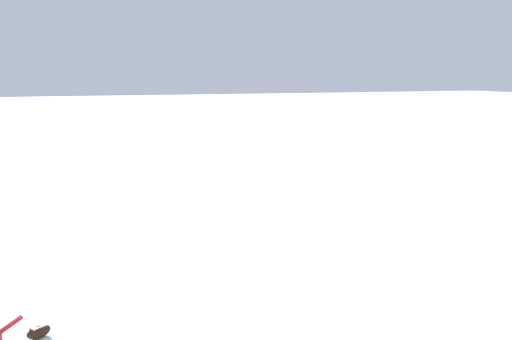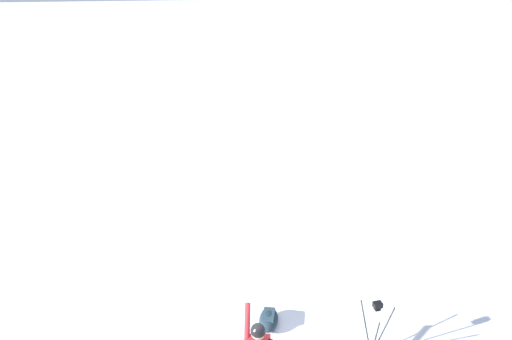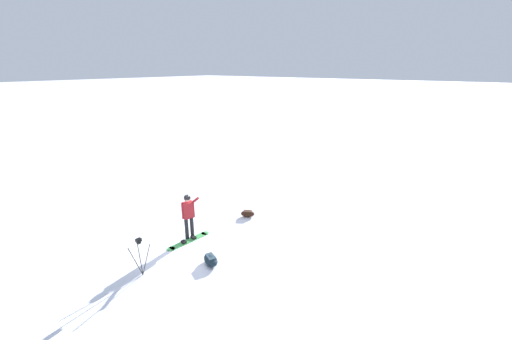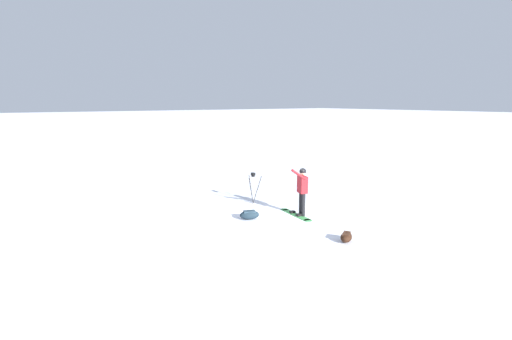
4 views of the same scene
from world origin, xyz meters
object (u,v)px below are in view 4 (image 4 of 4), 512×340
Objects in this scene: snowboard at (296,214)px; gear_bag_large at (346,237)px; camera_tripod at (253,181)px; snowboarder at (302,187)px; gear_bag_small at (249,215)px.

snowboard is 2.97m from gear_bag_large.
snowboard is 2.46m from camera_tripod.
camera_tripod reaches higher than snowboard.
camera_tripod is (0.13, 5.18, 0.78)m from gear_bag_large.
snowboarder is 1.11m from snowboard.
snowboard is 1.80m from gear_bag_small.
camera_tripod is at bearing 88.53° from gear_bag_large.
gear_bag_large is at bearing -103.20° from snowboarder.
gear_bag_small is (-1.71, 0.55, 0.15)m from snowboard.
camera_tripod reaches higher than gear_bag_large.
snowboarder is 2.18m from gear_bag_small.
gear_bag_large is 5.24m from camera_tripod.
camera_tripod is at bearing 99.68° from snowboard.
gear_bag_small reaches higher than snowboard.
snowboarder reaches higher than snowboard.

